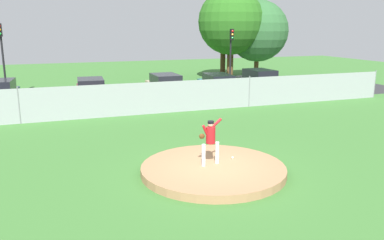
{
  "coord_description": "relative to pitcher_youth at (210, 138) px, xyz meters",
  "views": [
    {
      "loc": [
        -5.04,
        -11.85,
        4.92
      ],
      "look_at": [
        0.03,
        2.24,
        1.38
      ],
      "focal_mm": 37.12,
      "sensor_mm": 36.0,
      "label": 1
    }
  ],
  "objects": [
    {
      "name": "ground_plane",
      "position": [
        0.06,
        5.85,
        -1.23
      ],
      "size": [
        80.0,
        80.0,
        0.0
      ],
      "primitive_type": "plane",
      "color": "#386B2D"
    },
    {
      "name": "asphalt_strip",
      "position": [
        0.06,
        14.35,
        -1.22
      ],
      "size": [
        44.0,
        7.0,
        0.01
      ],
      "primitive_type": "cube",
      "color": "#2B2B2D",
      "rests_on": "ground_plane"
    },
    {
      "name": "pitchers_mound",
      "position": [
        0.06,
        -0.15,
        -1.09
      ],
      "size": [
        4.96,
        4.96,
        0.27
      ],
      "primitive_type": "cylinder",
      "color": "#99704C",
      "rests_on": "ground_plane"
    },
    {
      "name": "pitcher_youth",
      "position": [
        0.0,
        0.0,
        0.0
      ],
      "size": [
        0.82,
        0.32,
        1.62
      ],
      "color": "silver",
      "rests_on": "pitchers_mound"
    },
    {
      "name": "baseball",
      "position": [
        1.01,
        0.32,
        -0.92
      ],
      "size": [
        0.07,
        0.07,
        0.07
      ],
      "primitive_type": "sphere",
      "color": "white",
      "rests_on": "pitchers_mound"
    },
    {
      "name": "chainlink_fence",
      "position": [
        0.06,
        9.85,
        -0.31
      ],
      "size": [
        33.24,
        0.07,
        1.94
      ],
      "color": "gray",
      "rests_on": "ground_plane"
    },
    {
      "name": "parked_car_burgundy",
      "position": [
        -2.51,
        14.25,
        -0.43
      ],
      "size": [
        2.02,
        4.44,
        1.65
      ],
      "color": "maroon",
      "rests_on": "ground_plane"
    },
    {
      "name": "parked_car_navy",
      "position": [
        -7.89,
        14.52,
        -0.4
      ],
      "size": [
        2.02,
        4.32,
        1.76
      ],
      "color": "#161E4C",
      "rests_on": "ground_plane"
    },
    {
      "name": "parked_car_champagne",
      "position": [
        2.67,
        14.73,
        -0.43
      ],
      "size": [
        1.96,
        4.49,
        1.67
      ],
      "color": "tan",
      "rests_on": "ground_plane"
    },
    {
      "name": "parked_car_charcoal",
      "position": [
        9.97,
        14.4,
        -0.39
      ],
      "size": [
        1.99,
        4.5,
        1.76
      ],
      "color": "#232328",
      "rests_on": "ground_plane"
    },
    {
      "name": "parked_car_teal",
      "position": [
        6.41,
        14.01,
        -0.45
      ],
      "size": [
        2.12,
        4.91,
        1.6
      ],
      "color": "#146066",
      "rests_on": "ground_plane"
    },
    {
      "name": "traffic_light_near",
      "position": [
        -7.96,
        18.91,
        2.27
      ],
      "size": [
        0.28,
        0.46,
        5.14
      ],
      "color": "black",
      "rests_on": "ground_plane"
    },
    {
      "name": "traffic_light_far",
      "position": [
        9.32,
        18.15,
        2.02
      ],
      "size": [
        0.28,
        0.46,
        4.74
      ],
      "color": "black",
      "rests_on": "ground_plane"
    },
    {
      "name": "tree_slender_far",
      "position": [
        10.93,
        21.71,
        4.1
      ],
      "size": [
        5.98,
        5.98,
        8.34
      ],
      "color": "#4C331E",
      "rests_on": "ground_plane"
    },
    {
      "name": "tree_tall_centre",
      "position": [
        11.59,
        24.82,
        3.08
      ],
      "size": [
        3.92,
        3.92,
        6.3
      ],
      "color": "#4C331E",
      "rests_on": "ground_plane"
    },
    {
      "name": "tree_broad_left",
      "position": [
        13.79,
        21.87,
        3.28
      ],
      "size": [
        5.73,
        5.73,
        7.38
      ],
      "color": "#4C331E",
      "rests_on": "ground_plane"
    }
  ]
}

